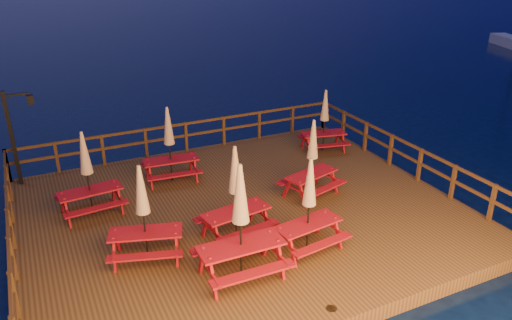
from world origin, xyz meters
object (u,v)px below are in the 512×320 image
object	(u,v)px
picnic_table_0	(235,191)
picnic_table_2	(241,221)
lamp_post	(16,129)
picnic_table_1	(324,120)

from	to	relation	value
picnic_table_0	picnic_table_2	distance (m)	1.68
lamp_post	picnic_table_0	xyz separation A→B (m)	(4.72, -5.74, -0.49)
lamp_post	picnic_table_2	bearing A→B (deg)	-60.39
lamp_post	picnic_table_0	world-z (taller)	lamp_post
lamp_post	picnic_table_1	world-z (taller)	lamp_post
lamp_post	picnic_table_2	xyz separation A→B (m)	(4.16, -7.32, -0.35)
picnic_table_1	picnic_table_2	bearing A→B (deg)	-123.59
picnic_table_0	picnic_table_2	xyz separation A→B (m)	(-0.56, -1.58, 0.14)
picnic_table_0	picnic_table_2	bearing A→B (deg)	-117.82
picnic_table_1	picnic_table_2	world-z (taller)	picnic_table_2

